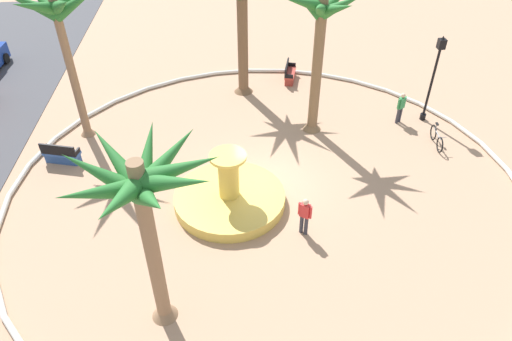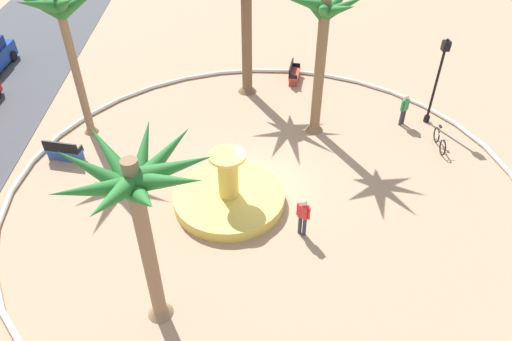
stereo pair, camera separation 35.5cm
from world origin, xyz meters
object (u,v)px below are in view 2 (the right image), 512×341
object	(u,v)px
palm_tree_by_curb	(324,30)
bicycle_red_frame	(440,140)
palm_tree_near_fountain	(137,194)
fountain	(229,196)
lamppost	(438,75)
palm_tree_far_side	(246,1)
person_cyclist_photo	(303,215)
person_cyclist_helmet	(404,108)
bench_east	(294,75)
palm_tree_mid_plaza	(62,15)
bench_west	(65,153)

from	to	relation	value
palm_tree_by_curb	bicycle_red_frame	xyz separation A→B (m)	(-1.77, -5.39, -4.56)
palm_tree_near_fountain	bicycle_red_frame	bearing A→B (deg)	-54.89
palm_tree_near_fountain	bicycle_red_frame	world-z (taller)	palm_tree_near_fountain
fountain	bicycle_red_frame	distance (m)	10.06
fountain	palm_tree_near_fountain	bearing A→B (deg)	156.97
lamppost	palm_tree_far_side	bearing A→B (deg)	67.60
person_cyclist_photo	palm_tree_by_curb	bearing A→B (deg)	-12.62
lamppost	person_cyclist_helmet	distance (m)	2.09
person_cyclist_helmet	bench_east	bearing A→B (deg)	44.18
palm_tree_near_fountain	person_cyclist_helmet	bearing A→B (deg)	-45.92
bicycle_red_frame	person_cyclist_photo	xyz separation A→B (m)	(-5.04, 6.92, 0.52)
palm_tree_far_side	palm_tree_near_fountain	bearing A→B (deg)	167.18
palm_tree_near_fountain	person_cyclist_photo	size ratio (longest dim) A/B	3.81
fountain	palm_tree_mid_plaza	size ratio (longest dim) A/B	0.61
lamppost	bicycle_red_frame	distance (m)	3.08
palm_tree_mid_plaza	bench_west	bearing A→B (deg)	163.40
fountain	palm_tree_by_curb	bearing A→B (deg)	-39.63
palm_tree_far_side	lamppost	world-z (taller)	palm_tree_far_side
palm_tree_near_fountain	palm_tree_far_side	size ratio (longest dim) A/B	0.94
fountain	person_cyclist_helmet	bearing A→B (deg)	-58.08
bicycle_red_frame	bench_west	bearing A→B (deg)	89.85
fountain	palm_tree_mid_plaza	xyz separation A→B (m)	(5.43, 6.51, 5.27)
bench_west	person_cyclist_photo	xyz separation A→B (m)	(-5.08, -9.76, 0.56)
palm_tree_by_curb	palm_tree_mid_plaza	size ratio (longest dim) A/B	0.95
person_cyclist_helmet	palm_tree_far_side	bearing A→B (deg)	62.99
palm_tree_by_curb	bench_east	world-z (taller)	palm_tree_by_curb
palm_tree_near_fountain	bench_east	world-z (taller)	palm_tree_near_fountain
palm_tree_by_curb	palm_tree_mid_plaza	world-z (taller)	palm_tree_mid_plaza
bench_east	person_cyclist_photo	world-z (taller)	person_cyclist_photo
palm_tree_far_side	person_cyclist_helmet	world-z (taller)	palm_tree_far_side
palm_tree_near_fountain	bicycle_red_frame	size ratio (longest dim) A/B	3.58
bicycle_red_frame	person_cyclist_helmet	bearing A→B (deg)	28.17
fountain	lamppost	world-z (taller)	lamppost
bench_east	lamppost	xyz separation A→B (m)	(-4.66, -6.01, 2.17)
bench_east	palm_tree_far_side	bearing A→B (deg)	112.00
palm_tree_mid_plaza	lamppost	size ratio (longest dim) A/B	1.63
lamppost	person_cyclist_photo	bearing A→B (deg)	135.41
bicycle_red_frame	person_cyclist_photo	size ratio (longest dim) A/B	1.06
palm_tree_near_fountain	person_cyclist_photo	bearing A→B (deg)	-56.34
palm_tree_by_curb	bench_east	size ratio (longest dim) A/B	3.97
palm_tree_near_fountain	person_cyclist_helmet	distance (m)	15.21
bench_west	bicycle_red_frame	xyz separation A→B (m)	(-0.04, -16.68, 0.04)
palm_tree_near_fountain	bench_east	size ratio (longest dim) A/B	3.67
palm_tree_by_curb	bench_east	bearing A→B (deg)	4.38
palm_tree_near_fountain	person_cyclist_helmet	xyz separation A→B (m)	(10.21, -10.54, -3.98)
fountain	palm_tree_far_side	world-z (taller)	palm_tree_far_side
person_cyclist_helmet	person_cyclist_photo	world-z (taller)	person_cyclist_photo
palm_tree_far_side	bench_west	xyz separation A→B (m)	(-5.74, 8.22, -4.53)
bench_west	palm_tree_mid_plaza	bearing A→B (deg)	-16.60
person_cyclist_photo	bicycle_red_frame	bearing A→B (deg)	-53.93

